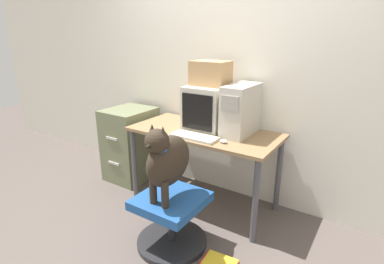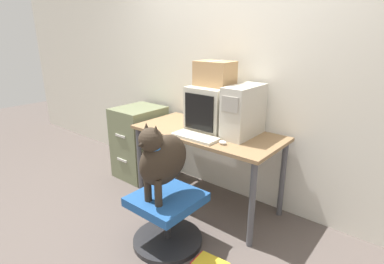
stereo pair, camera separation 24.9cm
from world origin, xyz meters
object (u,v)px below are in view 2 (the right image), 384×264
keyboard (195,137)px  cardboard_box (215,74)px  pc_tower (244,111)px  crt_monitor (214,108)px  filing_cabinet (140,142)px  office_chair (167,217)px  dog (162,158)px

keyboard → cardboard_box: cardboard_box is taller
pc_tower → keyboard: size_ratio=1.09×
crt_monitor → filing_cabinet: crt_monitor is taller
office_chair → filing_cabinet: size_ratio=0.68×
crt_monitor → pc_tower: pc_tower is taller
keyboard → dog: dog is taller
pc_tower → dog: bearing=-104.3°
keyboard → cardboard_box: (-0.04, 0.33, 0.50)m
dog → cardboard_box: 0.97m
keyboard → cardboard_box: size_ratio=1.25×
office_chair → filing_cabinet: filing_cabinet is taller
keyboard → pc_tower: bearing=49.3°
pc_tower → cardboard_box: bearing=179.1°
cardboard_box → office_chair: bearing=-81.9°
filing_cabinet → dog: bearing=-33.4°
office_chair → cardboard_box: size_ratio=1.67×
pc_tower → filing_cabinet: pc_tower is taller
cardboard_box → pc_tower: bearing=-0.9°
office_chair → dog: (-0.00, -0.04, 0.52)m
pc_tower → crt_monitor: bearing=179.8°
keyboard → filing_cabinet: 1.14m
cardboard_box → keyboard: bearing=-83.7°
keyboard → office_chair: bearing=-80.5°
keyboard → dog: size_ratio=0.69×
crt_monitor → keyboard: (0.04, -0.32, -0.19)m
crt_monitor → filing_cabinet: 1.15m
filing_cabinet → pc_tower: bearing=2.7°
crt_monitor → pc_tower: (0.31, -0.00, 0.02)m
filing_cabinet → cardboard_box: cardboard_box is taller
dog → filing_cabinet: bearing=146.6°
crt_monitor → keyboard: crt_monitor is taller
crt_monitor → office_chair: (0.11, -0.76, -0.73)m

